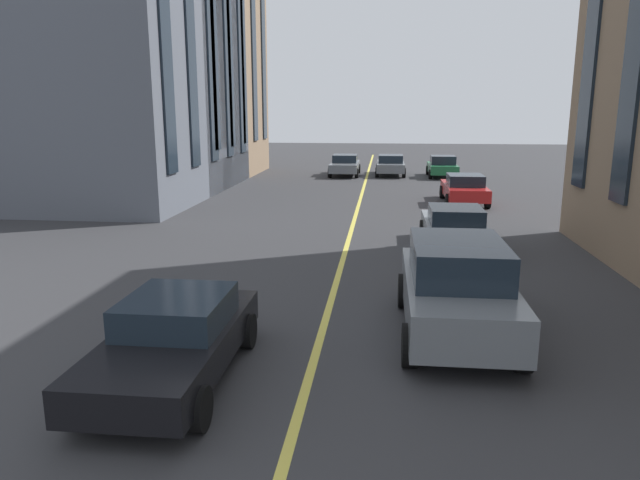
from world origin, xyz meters
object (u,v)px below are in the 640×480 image
car_red_trailing (464,188)px  car_green_far (442,166)px  car_grey_parked_a (345,165)px  car_grey_oncoming (457,287)px  car_grey_mid (390,165)px  car_grey_near (454,227)px  car_black_parked_b (175,338)px

car_red_trailing → car_green_far: bearing=0.0°
car_grey_parked_a → car_grey_oncoming: size_ratio=0.94×
car_red_trailing → car_grey_mid: same height
car_red_trailing → car_grey_oncoming: 17.00m
car_red_trailing → car_green_far: size_ratio=1.13×
car_grey_parked_a → car_grey_oncoming: bearing=-171.7°
car_grey_near → car_green_far: (20.53, -1.51, -0.00)m
car_grey_parked_a → car_grey_oncoming: 28.49m
car_black_parked_b → car_green_far: 31.14m
car_black_parked_b → car_grey_parked_a: 30.66m
car_black_parked_b → car_green_far: bearing=-13.1°
car_grey_near → car_green_far: 20.59m
car_black_parked_b → car_green_far: size_ratio=1.13×
car_black_parked_b → car_grey_mid: 31.28m
car_green_far → car_grey_near: bearing=175.8°
car_grey_near → car_grey_parked_a: bearing=13.2°
car_grey_near → car_grey_mid: (21.26, 1.85, 0.00)m
car_grey_near → car_black_parked_b: 11.26m
car_black_parked_b → car_grey_oncoming: car_grey_oncoming is taller
car_grey_parked_a → car_black_parked_b: bearing=178.8°
car_green_far → car_grey_parked_a: car_green_far is taller
car_red_trailing → car_grey_mid: bearing=15.9°
car_grey_oncoming → car_black_parked_b: bearing=117.3°
car_grey_mid → car_black_parked_b: bearing=173.2°
car_grey_mid → car_grey_parked_a: bearing=97.8°
car_grey_near → car_red_trailing: bearing=-9.1°
car_black_parked_b → car_grey_mid: (31.06, -3.69, 0.00)m
car_green_far → car_grey_oncoming: (-27.88, 2.30, 0.27)m
car_grey_mid → car_grey_oncoming: car_grey_oncoming is taller
car_grey_near → car_grey_mid: size_ratio=1.00×
car_green_far → car_grey_oncoming: bearing=175.3°
car_grey_near → car_black_parked_b: bearing=150.5°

